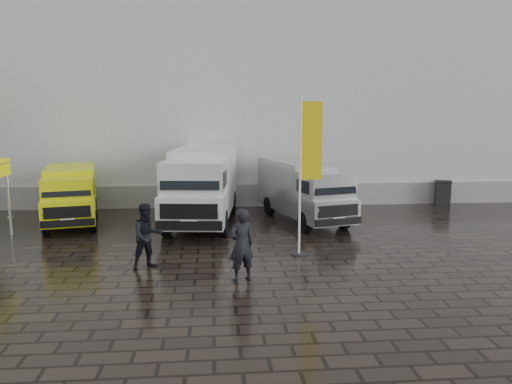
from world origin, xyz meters
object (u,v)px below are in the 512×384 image
van_silver (304,192)px  wheelie_bin (443,193)px  van_white (202,187)px  person_front (241,245)px  van_yellow (71,197)px  flagpole (306,168)px  person_tent (147,236)px

van_silver → wheelie_bin: bearing=6.6°
van_white → person_front: van_white is taller
van_white → van_silver: (3.90, 0.00, -0.25)m
van_white → person_front: size_ratio=3.50×
van_yellow → wheelie_bin: size_ratio=4.04×
van_white → wheelie_bin: van_white is taller
van_white → flagpole: size_ratio=1.38×
wheelie_bin → person_tent: size_ratio=0.64×
wheelie_bin → person_tent: bearing=-127.2°
van_yellow → flagpole: bearing=-42.9°
flagpole → person_front: bearing=-132.7°
van_silver → person_front: (-2.81, -6.74, -0.23)m
wheelie_bin → person_tent: person_tent is taller
van_yellow → van_silver: 8.86m
van_yellow → van_silver: bearing=-13.9°
van_white → van_silver: 3.91m
van_silver → person_tent: 7.61m
person_front → person_tent: 2.78m
flagpole → person_front: flagpole is taller
van_yellow → person_tent: 6.73m
van_yellow → person_tent: bearing=-70.3°
person_front → van_white: bearing=-100.3°
van_silver → person_front: bearing=-128.2°
wheelie_bin → person_tent: (-12.23, -8.31, 0.32)m
flagpole → van_silver: bearing=80.3°
van_yellow → person_front: (6.05, -6.97, -0.13)m
van_silver → person_tent: (-5.29, -5.47, -0.26)m
van_silver → person_front: 7.30m
van_yellow → flagpole: size_ratio=0.98×
van_white → wheelie_bin: (10.85, 2.83, -0.84)m
van_silver → flagpole: bearing=-115.4°
van_silver → flagpole: flagpole is taller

